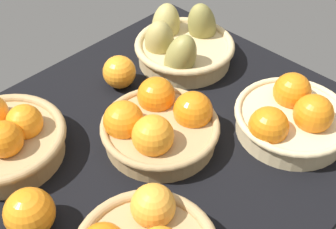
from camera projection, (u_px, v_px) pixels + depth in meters
market_tray at (157, 144)px, 92.05cm from camera, size 84.00×72.00×3.00cm
basket_near_right at (1, 140)px, 84.97cm from camera, size 24.17×24.17×10.70cm
basket_far_left at (292, 117)px, 89.85cm from camera, size 23.44×23.44×10.63cm
basket_center at (160, 124)px, 88.45cm from camera, size 23.49×23.49×10.31cm
basket_near_left_pears at (182, 45)px, 108.17cm from camera, size 24.64×24.61×14.50cm
loose_orange_front_gap at (31, 214)px, 72.58cm from camera, size 8.39×8.39×8.39cm
loose_orange_back_gap at (119, 72)px, 101.30cm from camera, size 7.52×7.52×7.52cm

